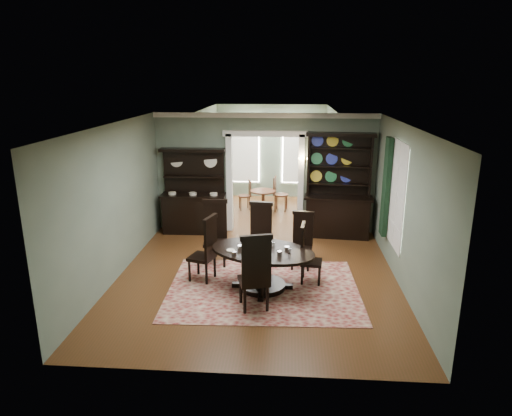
{
  "coord_description": "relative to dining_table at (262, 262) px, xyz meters",
  "views": [
    {
      "loc": [
        0.6,
        -8.23,
        3.84
      ],
      "look_at": [
        -0.05,
        0.6,
        1.28
      ],
      "focal_mm": 32.0,
      "sensor_mm": 36.0,
      "label": 1
    }
  ],
  "objects": [
    {
      "name": "parlor_table",
      "position": [
        -0.28,
        4.92,
        -0.1
      ],
      "size": [
        0.73,
        0.73,
        0.68
      ],
      "color": "#502916",
      "rests_on": "parlor_floor"
    },
    {
      "name": "rug",
      "position": [
        0.02,
        -0.04,
        -0.53
      ],
      "size": [
        3.63,
        2.81,
        0.01
      ],
      "primitive_type": "cube",
      "rotation": [
        0.0,
        0.0,
        0.04
      ],
      "color": "maroon",
      "rests_on": "floor"
    },
    {
      "name": "room",
      "position": [
        -0.14,
        0.44,
        1.04
      ],
      "size": [
        5.51,
        6.01,
        3.01
      ],
      "color": "#5A3017",
      "rests_on": "ground"
    },
    {
      "name": "parlor_chair_right",
      "position": [
        0.16,
        5.24,
        0.0
      ],
      "size": [
        0.45,
        0.43,
        1.01
      ],
      "rotation": [
        0.0,
        0.0,
        -1.7
      ],
      "color": "#502916",
      "rests_on": "parlor_floor"
    },
    {
      "name": "welsh_dresser",
      "position": [
        1.67,
        3.12,
        0.39
      ],
      "size": [
        1.69,
        0.74,
        2.56
      ],
      "rotation": [
        0.0,
        0.0,
        -0.08
      ],
      "color": "black",
      "rests_on": "floor"
    },
    {
      "name": "doorway_trim",
      "position": [
        -0.14,
        3.4,
        1.08
      ],
      "size": [
        2.08,
        0.25,
        2.57
      ],
      "color": "white",
      "rests_on": "floor"
    },
    {
      "name": "parlor_chair_left",
      "position": [
        -0.8,
        5.28,
        -0.07
      ],
      "size": [
        0.4,
        0.39,
        0.88
      ],
      "rotation": [
        0.0,
        0.0,
        1.84
      ],
      "color": "#502916",
      "rests_on": "parlor_floor"
    },
    {
      "name": "sideboard",
      "position": [
        -1.93,
        3.15,
        0.21
      ],
      "size": [
        1.64,
        0.61,
        2.14
      ],
      "rotation": [
        0.0,
        0.0,
        0.02
      ],
      "color": "black",
      "rests_on": "floor"
    },
    {
      "name": "chair_far_left",
      "position": [
        -1.07,
        1.19,
        0.18
      ],
      "size": [
        0.55,
        0.53,
        1.37
      ],
      "rotation": [
        0.0,
        0.0,
        3.24
      ],
      "color": "black",
      "rests_on": "rug"
    },
    {
      "name": "wall_sconce",
      "position": [
        0.81,
        3.24,
        1.35
      ],
      "size": [
        0.27,
        0.21,
        0.21
      ],
      "color": "gold",
      "rests_on": "back_wall_right"
    },
    {
      "name": "chair_far_right",
      "position": [
        0.76,
        1.11,
        0.08
      ],
      "size": [
        0.49,
        0.48,
        1.18
      ],
      "rotation": [
        0.0,
        0.0,
        2.99
      ],
      "color": "black",
      "rests_on": "rug"
    },
    {
      "name": "chair_end_left",
      "position": [
        -1.09,
        0.27,
        0.15
      ],
      "size": [
        0.58,
        0.6,
        1.32
      ],
      "rotation": [
        0.0,
        0.0,
        1.29
      ],
      "color": "black",
      "rests_on": "rug"
    },
    {
      "name": "chair_far_mid",
      "position": [
        -0.12,
        1.32,
        0.15
      ],
      "size": [
        0.53,
        0.5,
        1.3
      ],
      "rotation": [
        0.0,
        0.0,
        3.04
      ],
      "color": "black",
      "rests_on": "rug"
    },
    {
      "name": "dining_table",
      "position": [
        0.0,
        0.0,
        0.0
      ],
      "size": [
        2.29,
        2.29,
        0.78
      ],
      "rotation": [
        0.0,
        0.0,
        -0.31
      ],
      "color": "black",
      "rests_on": "rug"
    },
    {
      "name": "parlor",
      "position": [
        -0.14,
        5.93,
        0.98
      ],
      "size": [
        3.51,
        3.5,
        3.01
      ],
      "color": "#5A3017",
      "rests_on": "ground"
    },
    {
      "name": "chair_near",
      "position": [
        -0.07,
        -0.86,
        0.19
      ],
      "size": [
        0.63,
        0.61,
        1.4
      ],
      "rotation": [
        0.0,
        0.0,
        0.28
      ],
      "color": "black",
      "rests_on": "rug"
    },
    {
      "name": "right_window",
      "position": [
        2.55,
        1.33,
        1.06
      ],
      "size": [
        0.15,
        1.47,
        2.12
      ],
      "color": "white",
      "rests_on": "wall_right"
    },
    {
      "name": "chair_end_right",
      "position": [
        0.82,
        0.35,
        0.07
      ],
      "size": [
        0.45,
        0.47,
        1.17
      ],
      "rotation": [
        0.0,
        0.0,
        -1.67
      ],
      "color": "black",
      "rests_on": "rug"
    },
    {
      "name": "centerpiece",
      "position": [
        -0.02,
        0.04,
        0.29
      ],
      "size": [
        1.2,
        0.77,
        0.2
      ],
      "color": "silver",
      "rests_on": "dining_table"
    }
  ]
}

